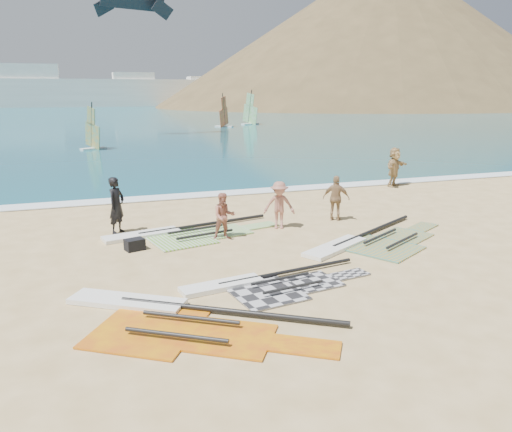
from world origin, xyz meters
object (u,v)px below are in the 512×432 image
object	(u,v)px
rig_orange	(370,242)
person_wetsuit	(117,205)
beachgoer_mid	(279,205)
gear_bag_near	(135,245)
beachgoer_back	(336,198)
beachgoer_left	(224,216)
rig_red	(170,318)
rig_green	(182,234)
rig_grey	(265,285)
beachgoer_right	(394,167)

from	to	relation	value
rig_orange	person_wetsuit	distance (m)	8.67
rig_orange	beachgoer_mid	size ratio (longest dim) A/B	3.65
gear_bag_near	beachgoer_back	xyz separation A→B (m)	(7.64, 1.24, 0.68)
gear_bag_near	beachgoer_left	xyz separation A→B (m)	(2.95, 0.24, 0.61)
rig_red	rig_green	bearing A→B (deg)	109.98
person_wetsuit	rig_green	bearing A→B (deg)	-77.33
rig_orange	beachgoer_mid	xyz separation A→B (m)	(-2.13, 2.68, 0.80)
rig_grey	beachgoer_right	size ratio (longest dim) A/B	2.55
person_wetsuit	rig_grey	bearing A→B (deg)	-114.64
rig_red	beachgoer_right	size ratio (longest dim) A/B	2.82
rig_orange	beachgoer_left	xyz separation A→B (m)	(-4.35, 2.04, 0.73)
rig_red	person_wetsuit	world-z (taller)	person_wetsuit
rig_green	beachgoer_mid	bearing A→B (deg)	-17.33
beachgoer_left	beachgoer_mid	world-z (taller)	beachgoer_mid
gear_bag_near	beachgoer_mid	xyz separation A→B (m)	(5.17, 0.87, 0.68)
rig_green	gear_bag_near	size ratio (longest dim) A/B	11.08
rig_green	beachgoer_right	size ratio (longest dim) A/B	3.11
rig_orange	beachgoer_mid	bearing A→B (deg)	99.14
beachgoer_mid	beachgoer_back	world-z (taller)	beachgoer_back
beachgoer_right	person_wetsuit	bearing A→B (deg)	166.99
gear_bag_near	rig_red	bearing A→B (deg)	-87.66
beachgoer_right	beachgoer_mid	bearing A→B (deg)	-176.86
beachgoer_left	rig_red	bearing A→B (deg)	-112.84
gear_bag_near	beachgoer_mid	distance (m)	5.29
beachgoer_back	beachgoer_mid	bearing A→B (deg)	42.59
rig_grey	person_wetsuit	world-z (taller)	person_wetsuit
gear_bag_near	beachgoer_right	distance (m)	15.24
beachgoer_mid	rig_orange	bearing A→B (deg)	-29.93
rig_green	rig_orange	xyz separation A→B (m)	(5.61, -2.98, 0.00)
rig_red	beachgoer_left	size ratio (longest dim) A/B	3.61
rig_red	beachgoer_mid	world-z (taller)	beachgoer_mid
beachgoer_mid	rig_green	bearing A→B (deg)	-163.45
rig_orange	gear_bag_near	xyz separation A→B (m)	(-7.31, 1.80, 0.13)
beachgoer_left	rig_green	bearing A→B (deg)	147.17
beachgoer_left	beachgoer_right	xyz separation A→B (m)	(10.82, 6.24, 0.22)
rig_orange	person_wetsuit	bearing A→B (deg)	123.08
rig_green	rig_orange	size ratio (longest dim) A/B	1.00
rig_grey	person_wetsuit	distance (m)	7.10
gear_bag_near	beachgoer_back	bearing A→B (deg)	9.22
rig_grey	rig_orange	xyz separation A→B (m)	(4.51, 2.32, 0.00)
person_wetsuit	beachgoer_left	xyz separation A→B (m)	(3.29, -1.94, -0.20)
rig_red	rig_grey	bearing A→B (deg)	56.37
beachgoer_mid	rig_red	bearing A→B (deg)	-107.54
rig_red	beachgoer_right	xyz separation A→B (m)	(13.56, 11.72, 0.96)
person_wetsuit	beachgoer_left	bearing A→B (deg)	-81.56
rig_grey	beachgoer_left	size ratio (longest dim) A/B	3.26
rig_orange	rig_red	distance (m)	7.88
rig_orange	beachgoer_back	world-z (taller)	beachgoer_back
rig_green	beachgoer_mid	size ratio (longest dim) A/B	3.67
rig_grey	beachgoer_back	size ratio (longest dim) A/B	2.98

